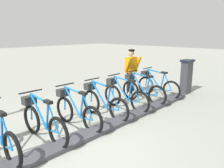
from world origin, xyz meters
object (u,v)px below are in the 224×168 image
Objects in this scene: bike_docked_3 at (102,102)px; bike_docked_5 at (42,121)px; worker_near_rack at (131,70)px; bike_docked_1 at (141,90)px; bike_docked_2 at (124,95)px; bike_docked_4 at (76,110)px; payment_kiosk at (186,76)px; bike_docked_0 at (156,85)px.

bike_docked_3 and bike_docked_5 have the same top height.
bike_docked_5 is 4.35m from worker_near_rack.
bike_docked_1 is at bearing 146.94° from worker_near_rack.
bike_docked_2 and bike_docked_3 have the same top height.
bike_docked_1 is 1.04× the size of worker_near_rack.
worker_near_rack reaches higher than bike_docked_1.
bike_docked_4 is at bearing 105.28° from worker_near_rack.
worker_near_rack reaches higher than bike_docked_2.
bike_docked_1 is 1.00× the size of bike_docked_4.
bike_docked_5 is (0.57, 5.70, -0.24)m from payment_kiosk.
bike_docked_3 is at bearing 90.00° from bike_docked_2.
bike_docked_3 is 1.00× the size of bike_docked_4.
payment_kiosk is 0.74× the size of bike_docked_0.
bike_docked_5 is at bearing 90.00° from bike_docked_0.
payment_kiosk is 2.15m from bike_docked_1.
bike_docked_2 is at bearing 90.00° from bike_docked_0.
payment_kiosk reaches higher than bike_docked_2.
bike_docked_3 is (0.57, 3.88, -0.24)m from payment_kiosk.
bike_docked_4 is at bearing -90.00° from bike_docked_5.
bike_docked_4 is (0.00, 2.73, 0.00)m from bike_docked_1.
bike_docked_2 is 0.91m from bike_docked_3.
payment_kiosk is 0.74× the size of bike_docked_5.
worker_near_rack reaches higher than bike_docked_0.
worker_near_rack is (0.91, -3.32, 0.48)m from bike_docked_4.
bike_docked_5 is (0.00, 1.82, 0.00)m from bike_docked_3.
bike_docked_2 is (0.00, 1.82, 0.00)m from bike_docked_0.
bike_docked_1 is 2.73m from bike_docked_4.
bike_docked_0 is at bearing -90.00° from bike_docked_5.
bike_docked_5 is at bearing 84.27° from payment_kiosk.
bike_docked_1 is 3.64m from bike_docked_5.
bike_docked_3 is at bearing -90.00° from bike_docked_5.
payment_kiosk is at bearing -95.73° from bike_docked_5.
worker_near_rack is (0.91, -2.41, 0.48)m from bike_docked_3.
worker_near_rack is at bearing -77.90° from bike_docked_5.
payment_kiosk is at bearing -105.50° from bike_docked_1.
bike_docked_4 and bike_docked_5 have the same top height.
bike_docked_1 is at bearing -90.00° from bike_docked_3.
bike_docked_4 is at bearing 90.00° from bike_docked_2.
bike_docked_3 is (0.00, 1.82, 0.00)m from bike_docked_1.
bike_docked_1 and bike_docked_3 have the same top height.
bike_docked_2 is 1.00× the size of bike_docked_5.
bike_docked_0 is (0.57, 1.15, -0.24)m from payment_kiosk.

